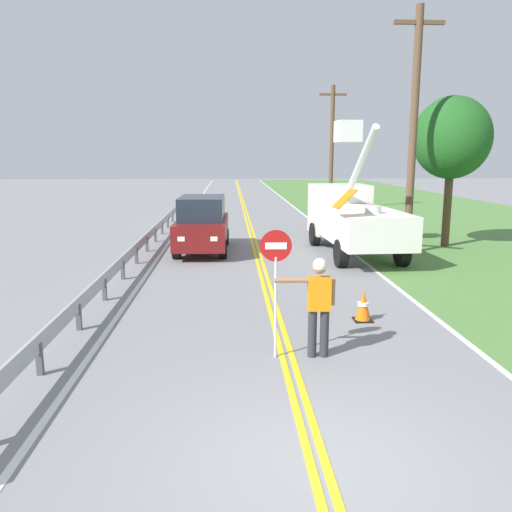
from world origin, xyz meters
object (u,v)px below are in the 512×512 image
flagger_worker (318,301)px  roadside_tree_verge (452,139)px  oncoming_suv_nearest (202,224)px  traffic_cone_lead (363,306)px  utility_bucket_truck (352,216)px  stop_sign_paddle (276,265)px  utility_pole_mid (332,146)px  utility_pole_near (413,129)px

flagger_worker → roadside_tree_verge: size_ratio=0.31×
flagger_worker → oncoming_suv_nearest: oncoming_suv_nearest is taller
traffic_cone_lead → utility_bucket_truck: bearing=78.8°
traffic_cone_lead → roadside_tree_verge: (5.79, 9.47, 3.93)m
traffic_cone_lead → roadside_tree_verge: size_ratio=0.12×
oncoming_suv_nearest → traffic_cone_lead: size_ratio=6.63×
stop_sign_paddle → utility_pole_mid: (6.04, 26.21, 2.56)m
utility_bucket_truck → roadside_tree_verge: bearing=16.5°
oncoming_suv_nearest → utility_pole_near: size_ratio=0.53×
oncoming_suv_nearest → traffic_cone_lead: (3.97, -8.73, -0.72)m
utility_pole_mid → roadside_tree_verge: (1.88, -14.72, -0.00)m
flagger_worker → oncoming_suv_nearest: 11.07m
roadside_tree_verge → traffic_cone_lead: bearing=-121.4°
stop_sign_paddle → utility_bucket_truck: utility_bucket_truck is taller
roadside_tree_verge → flagger_worker: bearing=-121.9°
utility_pole_near → roadside_tree_verge: 2.57m
utility_pole_near → roadside_tree_verge: utility_pole_near is taller
utility_bucket_truck → utility_pole_near: bearing=-6.8°
flagger_worker → utility_bucket_truck: utility_bucket_truck is taller
oncoming_suv_nearest → traffic_cone_lead: bearing=-65.5°
oncoming_suv_nearest → utility_bucket_truck: bearing=-5.0°
utility_pole_near → utility_pole_mid: size_ratio=1.07×
flagger_worker → roadside_tree_verge: (7.15, 11.50, 3.22)m
utility_pole_near → utility_pole_mid: 16.21m
flagger_worker → utility_pole_near: bearing=63.2°
utility_bucket_truck → traffic_cone_lead: utility_bucket_truck is taller
stop_sign_paddle → oncoming_suv_nearest: 10.92m
oncoming_suv_nearest → utility_pole_mid: 17.65m
utility_pole_near → roadside_tree_verge: bearing=35.5°
oncoming_suv_nearest → flagger_worker: bearing=-76.3°
utility_pole_mid → traffic_cone_lead: 24.82m
oncoming_suv_nearest → roadside_tree_verge: size_ratio=0.79×
flagger_worker → roadside_tree_verge: 13.92m
utility_pole_mid → traffic_cone_lead: (-3.91, -24.20, -3.94)m
stop_sign_paddle → traffic_cone_lead: (2.13, 2.02, -1.37)m
utility_bucket_truck → roadside_tree_verge: 5.20m
traffic_cone_lead → roadside_tree_verge: roadside_tree_verge is taller
utility_pole_near → utility_pole_mid: bearing=89.3°
utility_pole_near → roadside_tree_verge: size_ratio=1.48×
utility_pole_near → roadside_tree_verge: (2.08, 1.48, -0.29)m
stop_sign_paddle → utility_pole_mid: 27.02m
utility_pole_near → utility_pole_mid: utility_pole_near is taller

